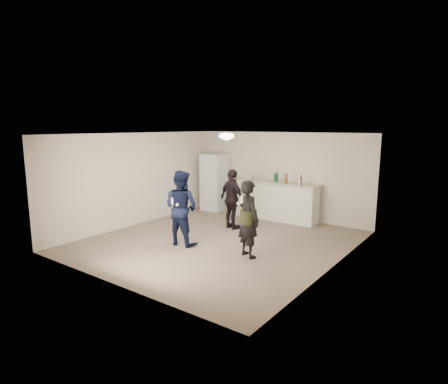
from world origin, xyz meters
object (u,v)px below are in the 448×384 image
Objects in this scene: spectator at (232,199)px; counter at (274,201)px; man at (181,208)px; fridge at (215,182)px; woman at (248,219)px; shaker at (253,177)px.

counter is at bearing -84.88° from spectator.
man is 1.08× the size of spectator.
spectator is (-0.36, -1.58, 0.27)m from counter.
man is at bearing 101.69° from spectator.
man reaches higher than counter.
counter is at bearing 1.91° from fridge.
man is 1.77m from spectator.
man is (-0.55, -3.34, 0.33)m from counter.
fridge reaches higher than counter.
fridge reaches higher than woman.
woman is at bearing -70.19° from counter.
man is (1.55, -3.27, -0.05)m from fridge.
fridge is 4.46m from woman.
woman is (1.13, -3.14, 0.28)m from counter.
man is 1.06× the size of woman.
spectator reaches higher than counter.
counter is 1.44× the size of fridge.
woman reaches higher than spectator.
spectator is at bearing -23.67° from woman.
spectator is at bearing -102.79° from counter.
man is at bearing -88.05° from shaker.
fridge is 1.14× the size of spectator.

